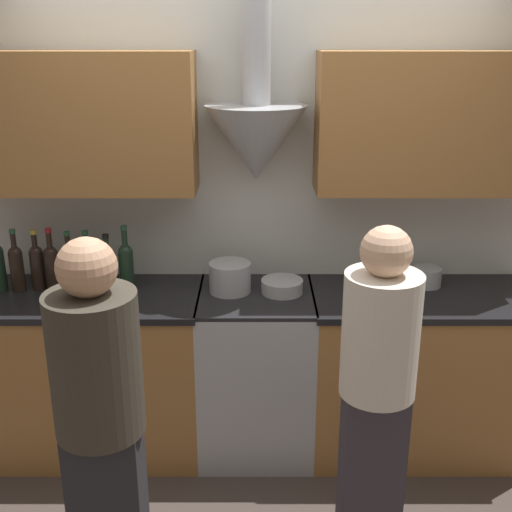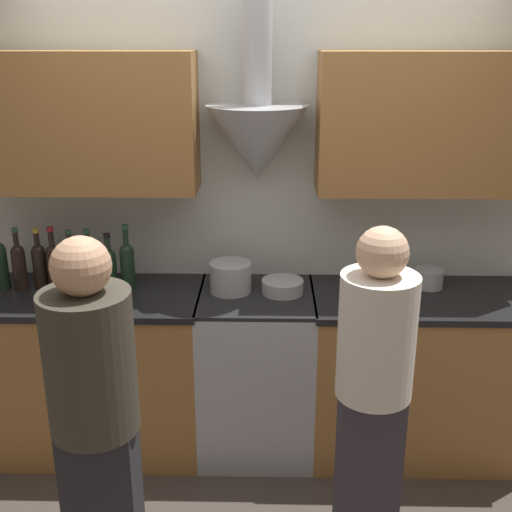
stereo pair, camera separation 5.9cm
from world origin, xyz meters
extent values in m
plane|color=#423833|center=(0.00, 0.00, 0.00)|extent=(12.00, 12.00, 0.00)
cube|color=silver|center=(0.00, 0.66, 1.30)|extent=(8.40, 0.06, 2.60)
cone|color=#A8AAAF|center=(0.00, 0.49, 1.70)|extent=(0.52, 0.52, 0.38)
cylinder|color=#A8AAAF|center=(0.00, 0.49, 2.22)|extent=(0.15, 0.15, 0.66)
cube|color=#9E6B38|center=(-0.88, 0.48, 1.80)|extent=(1.14, 0.32, 0.70)
cube|color=#9E6B38|center=(0.89, 0.48, 1.80)|extent=(1.16, 0.32, 0.70)
cube|color=#9E6B38|center=(-0.88, 0.33, 0.45)|extent=(1.14, 0.60, 0.89)
cube|color=black|center=(-0.88, 0.33, 0.91)|extent=(1.17, 0.62, 0.03)
cube|color=#9E6B38|center=(0.89, 0.33, 0.45)|extent=(1.16, 0.60, 0.89)
cube|color=black|center=(0.89, 0.33, 0.91)|extent=(1.18, 0.62, 0.03)
cube|color=#A8AAAF|center=(0.00, 0.33, 0.45)|extent=(0.61, 0.60, 0.91)
cube|color=black|center=(0.00, 0.04, 0.42)|extent=(0.43, 0.01, 0.41)
cube|color=black|center=(0.00, 0.33, 0.92)|extent=(0.61, 0.60, 0.02)
cube|color=#A8AAAF|center=(0.00, 0.60, 0.86)|extent=(0.61, 0.06, 0.10)
cylinder|color=black|center=(-1.37, 0.40, 1.03)|extent=(0.08, 0.08, 0.22)
cylinder|color=black|center=(-1.27, 0.39, 1.03)|extent=(0.07, 0.07, 0.21)
sphere|color=black|center=(-1.27, 0.39, 1.14)|extent=(0.07, 0.07, 0.07)
cylinder|color=black|center=(-1.27, 0.39, 1.20)|extent=(0.03, 0.03, 0.09)
cylinder|color=#234C33|center=(-1.27, 0.39, 1.26)|extent=(0.03, 0.03, 0.02)
cylinder|color=black|center=(-1.17, 0.41, 1.03)|extent=(0.07, 0.07, 0.21)
sphere|color=black|center=(-1.17, 0.41, 1.13)|extent=(0.07, 0.07, 0.07)
cylinder|color=black|center=(-1.17, 0.41, 1.19)|extent=(0.03, 0.03, 0.08)
cylinder|color=gold|center=(-1.17, 0.41, 1.25)|extent=(0.03, 0.03, 0.02)
cylinder|color=black|center=(-1.08, 0.39, 1.03)|extent=(0.08, 0.08, 0.21)
sphere|color=black|center=(-1.08, 0.39, 1.13)|extent=(0.07, 0.07, 0.07)
cylinder|color=black|center=(-1.08, 0.39, 1.20)|extent=(0.03, 0.03, 0.10)
cylinder|color=maroon|center=(-1.08, 0.39, 1.26)|extent=(0.03, 0.03, 0.02)
cylinder|color=black|center=(-0.99, 0.40, 1.03)|extent=(0.07, 0.07, 0.20)
sphere|color=black|center=(-0.99, 0.40, 1.13)|extent=(0.07, 0.07, 0.07)
cylinder|color=black|center=(-0.99, 0.40, 1.19)|extent=(0.03, 0.03, 0.08)
cylinder|color=#234C33|center=(-0.99, 0.40, 1.24)|extent=(0.03, 0.03, 0.02)
cylinder|color=black|center=(-0.89, 0.40, 1.03)|extent=(0.07, 0.07, 0.21)
sphere|color=black|center=(-0.89, 0.40, 1.14)|extent=(0.07, 0.07, 0.07)
cylinder|color=black|center=(-0.89, 0.40, 1.19)|extent=(0.03, 0.03, 0.08)
cylinder|color=#234C33|center=(-0.89, 0.40, 1.25)|extent=(0.03, 0.03, 0.02)
cylinder|color=black|center=(-0.79, 0.39, 1.02)|extent=(0.08, 0.08, 0.19)
sphere|color=black|center=(-0.79, 0.39, 1.12)|extent=(0.08, 0.08, 0.08)
cylinder|color=black|center=(-0.79, 0.39, 1.18)|extent=(0.03, 0.03, 0.09)
cylinder|color=black|center=(-0.79, 0.39, 1.23)|extent=(0.03, 0.03, 0.02)
cylinder|color=black|center=(-0.69, 0.39, 1.04)|extent=(0.08, 0.08, 0.22)
sphere|color=black|center=(-0.69, 0.39, 1.15)|extent=(0.07, 0.07, 0.07)
cylinder|color=black|center=(-0.69, 0.39, 1.21)|extent=(0.03, 0.03, 0.10)
cylinder|color=#234C33|center=(-0.69, 0.39, 1.28)|extent=(0.03, 0.03, 0.02)
cylinder|color=#A8AAAF|center=(-0.14, 0.38, 1.01)|extent=(0.22, 0.22, 0.16)
cylinder|color=#A8AAAF|center=(0.14, 0.36, 0.96)|extent=(0.22, 0.22, 0.07)
sphere|color=orange|center=(0.67, 0.27, 0.97)|extent=(0.09, 0.09, 0.09)
cylinder|color=#A8AAAF|center=(0.93, 0.46, 0.98)|extent=(0.15, 0.15, 0.10)
cylinder|color=#3D382D|center=(-0.55, -0.83, 1.15)|extent=(0.32, 0.32, 0.52)
sphere|color=tan|center=(-0.55, -0.83, 1.51)|extent=(0.20, 0.20, 0.20)
cube|color=#38333D|center=(0.48, -0.56, 0.44)|extent=(0.26, 0.17, 0.87)
cylinder|color=silver|center=(0.48, -0.56, 1.13)|extent=(0.30, 0.30, 0.50)
sphere|color=#E0B28E|center=(0.48, -0.56, 1.47)|extent=(0.20, 0.20, 0.20)
camera|label=1|loc=(0.00, -2.79, 2.23)|focal=45.00mm
camera|label=2|loc=(0.06, -2.79, 2.23)|focal=45.00mm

